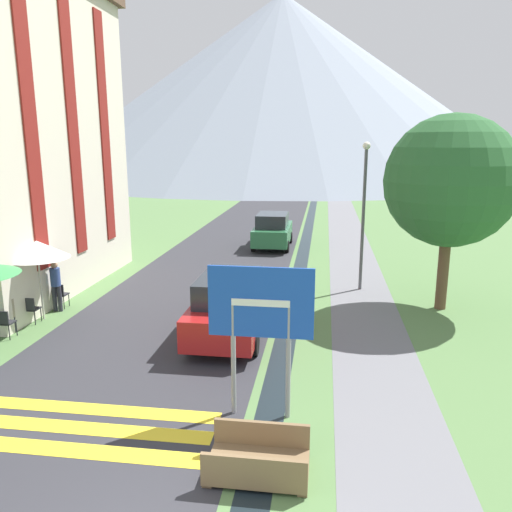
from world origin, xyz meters
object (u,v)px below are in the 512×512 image
at_px(footbridge, 258,461).
at_px(cafe_chair_far_right, 53,291).
at_px(cafe_umbrella_middle_white, 37,250).
at_px(cafe_chair_far_left, 60,293).
at_px(cafe_chair_near_right, 5,321).
at_px(parked_car_near, 231,304).
at_px(road_sign, 261,317).
at_px(person_standing_terrace, 56,283).
at_px(tree_by_path, 451,181).
at_px(parked_car_far, 273,230).
at_px(person_seated_near, 9,310).
at_px(hotel_building, 0,115).
at_px(cafe_chair_middle, 30,308).
at_px(streetlamp, 364,205).

bearing_deg(footbridge, cafe_chair_far_right, 135.96).
bearing_deg(cafe_umbrella_middle_white, cafe_chair_far_left, 90.46).
xyz_separation_m(cafe_chair_near_right, cafe_chair_far_right, (-0.21, 2.92, 0.00)).
bearing_deg(parked_car_near, cafe_umbrella_middle_white, 175.73).
height_order(road_sign, cafe_chair_near_right, road_sign).
relative_size(footbridge, cafe_chair_far_right, 2.00).
relative_size(person_standing_terrace, tree_by_path, 0.26).
height_order(road_sign, person_standing_terrace, road_sign).
height_order(parked_car_far, tree_by_path, tree_by_path).
distance_m(parked_car_far, person_seated_near, 14.58).
distance_m(parked_car_far, cafe_chair_far_right, 12.46).
distance_m(parked_car_near, cafe_umbrella_middle_white, 6.25).
xyz_separation_m(hotel_building, road_sign, (10.41, -7.89, -4.26)).
bearing_deg(cafe_chair_middle, person_seated_near, -79.23).
distance_m(cafe_chair_middle, cafe_umbrella_middle_white, 1.79).
bearing_deg(road_sign, cafe_chair_middle, 150.81).
bearing_deg(person_standing_terrace, footbridge, -43.74).
bearing_deg(parked_car_far, cafe_chair_middle, -116.33).
relative_size(cafe_chair_far_right, streetlamp, 0.16).
relative_size(hotel_building, person_seated_near, 9.70).
bearing_deg(streetlamp, cafe_chair_far_right, -161.93).
bearing_deg(hotel_building, cafe_chair_far_right, -37.07).
xyz_separation_m(cafe_chair_far_left, streetlamp, (10.11, 3.62, 2.70)).
height_order(hotel_building, cafe_umbrella_middle_white, hotel_building).
xyz_separation_m(cafe_chair_far_right, cafe_chair_far_left, (0.37, -0.20, 0.00)).
bearing_deg(person_seated_near, streetlamp, 29.21).
xyz_separation_m(parked_car_far, cafe_umbrella_middle_white, (-6.01, -11.95, 1.33)).
bearing_deg(hotel_building, road_sign, -37.16).
xyz_separation_m(cafe_chair_far_right, person_seated_near, (0.03, -2.42, 0.16)).
bearing_deg(cafe_chair_middle, parked_car_near, 28.18).
bearing_deg(person_seated_near, hotel_building, 120.50).
distance_m(cafe_chair_far_right, person_standing_terrace, 0.80).
bearing_deg(streetlamp, parked_car_near, -127.96).
xyz_separation_m(road_sign, parked_car_far, (-1.49, 16.67, -1.21)).
bearing_deg(cafe_chair_near_right, streetlamp, 35.47).
distance_m(cafe_chair_far_left, streetlamp, 11.08).
distance_m(cafe_chair_far_left, person_standing_terrace, 0.55).
bearing_deg(road_sign, person_seated_near, 155.65).
xyz_separation_m(road_sign, cafe_umbrella_middle_white, (-7.50, 4.71, 0.12)).
bearing_deg(footbridge, hotel_building, 137.49).
xyz_separation_m(hotel_building, person_seated_near, (2.55, -4.33, -5.70)).
relative_size(cafe_chair_far_left, person_standing_terrace, 0.51).
xyz_separation_m(hotel_building, tree_by_path, (15.53, -0.39, -2.15)).
distance_m(road_sign, parked_car_far, 16.78).
distance_m(hotel_building, cafe_chair_middle, 7.43).
relative_size(hotel_building, cafe_chair_far_left, 13.98).
relative_size(cafe_chair_near_right, cafe_chair_middle, 1.00).
bearing_deg(footbridge, person_seated_near, 146.22).
bearing_deg(road_sign, parked_car_far, 95.12).
height_order(cafe_chair_middle, cafe_umbrella_middle_white, cafe_umbrella_middle_white).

